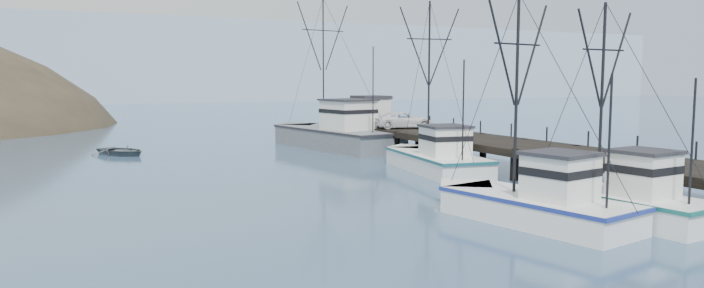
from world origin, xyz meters
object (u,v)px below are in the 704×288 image
object	(u,v)px
pier_shed	(371,110)
trawler_near	(615,201)
trawler_far	(434,159)
work_vessel	(333,135)
trawler_mid	(531,204)
motorboat	(122,155)
pickup_truck	(404,120)
pier	(497,145)

from	to	relation	value
pier_shed	trawler_near	bearing A→B (deg)	-98.01
trawler_far	work_vessel	distance (m)	16.56
trawler_mid	motorboat	size ratio (longest dim) A/B	2.12
trawler_mid	pier_shed	distance (m)	33.70
work_vessel	pickup_truck	size ratio (longest dim) A/B	3.33
trawler_mid	work_vessel	size ratio (longest dim) A/B	0.60
trawler_far	pier_shed	world-z (taller)	trawler_far
pier	trawler_far	distance (m)	4.89
work_vessel	motorboat	xyz separation A→B (m)	(-18.47, 2.49, -1.23)
trawler_far	pier_shed	distance (m)	17.70
pier_shed	motorboat	distance (m)	23.03
pier	trawler_near	distance (m)	16.49
trawler_mid	trawler_far	world-z (taller)	trawler_far
pier	work_vessel	distance (m)	18.21
pier_shed	pickup_truck	xyz separation A→B (m)	(0.44, -5.52, -0.69)
trawler_near	trawler_far	world-z (taller)	trawler_far
pier	trawler_mid	distance (m)	17.39
trawler_far	pickup_truck	bearing A→B (deg)	69.76
trawler_far	work_vessel	size ratio (longest dim) A/B	0.69
pickup_truck	trawler_far	bearing A→B (deg)	170.87
trawler_near	pier_shed	xyz separation A→B (m)	(4.71, 33.48, 2.60)
trawler_mid	pier_shed	xyz separation A→B (m)	(8.76, 32.44, 2.60)
trawler_mid	pickup_truck	world-z (taller)	trawler_mid
trawler_near	trawler_mid	distance (m)	4.18
trawler_mid	trawler_far	size ratio (longest dim) A/B	0.87
motorboat	pier	bearing A→B (deg)	-72.53
pier	trawler_far	bearing A→B (deg)	169.03
trawler_near	pier	bearing A→B (deg)	70.10
trawler_far	pier_shed	xyz separation A→B (m)	(3.83, 17.08, 2.60)
pickup_truck	motorboat	bearing A→B (deg)	83.21
pier	trawler_far	world-z (taller)	trawler_far
trawler_near	pier_shed	distance (m)	33.91
work_vessel	pickup_truck	distance (m)	6.98
trawler_near	motorboat	xyz separation A→B (m)	(-17.98, 35.43, -0.82)
work_vessel	pier_shed	xyz separation A→B (m)	(4.22, 0.54, 2.19)
work_vessel	pickup_truck	bearing A→B (deg)	-46.91
trawler_mid	pickup_truck	size ratio (longest dim) A/B	2.01
pickup_truck	motorboat	xyz separation A→B (m)	(-23.13, 7.47, -2.73)
trawler_far	pickup_truck	size ratio (longest dim) A/B	2.31
work_vessel	motorboat	world-z (taller)	work_vessel
pickup_truck	motorboat	world-z (taller)	pickup_truck
trawler_far	motorboat	world-z (taller)	trawler_far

